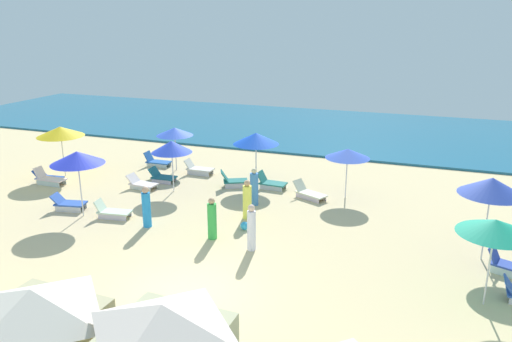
{
  "coord_description": "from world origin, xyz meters",
  "views": [
    {
      "loc": [
        6.15,
        -11.01,
        7.52
      ],
      "look_at": [
        -0.9,
        8.44,
        1.12
      ],
      "focal_mm": 34.82,
      "sensor_mm": 36.0,
      "label": 1
    }
  ],
  "objects_px": {
    "lounge_chair_2_0": "(112,211)",
    "beachgoer_1": "(212,220)",
    "lounge_chair_4_0": "(162,177)",
    "beach_ball_0": "(244,226)",
    "lounge_chair_4_1": "(142,183)",
    "lounge_chair_3_0": "(233,181)",
    "lounge_chair_7_0": "(309,193)",
    "lounge_chair_1_0": "(49,179)",
    "umbrella_3": "(256,138)",
    "umbrella_6": "(175,132)",
    "lounge_chair_0_0": "(508,265)",
    "beachgoer_2": "(146,208)",
    "umbrella_4": "(172,147)",
    "umbrella_1": "(60,131)",
    "lounge_chair_3_1": "(271,183)",
    "lounge_chair_2_1": "(68,203)",
    "umbrella_0": "(492,186)",
    "beachgoer_0": "(254,188)",
    "lounge_chair_6_1": "(198,169)",
    "beachgoer_4": "(251,228)",
    "lounge_chair_1_1": "(48,178)",
    "umbrella_5": "(495,227)",
    "lounge_chair_6_0": "(157,161)",
    "umbrella_7": "(348,153)",
    "umbrella_2": "(77,158)",
    "beachgoer_5": "(247,201)"
  },
  "relations": [
    {
      "from": "umbrella_5",
      "to": "lounge_chair_7_0",
      "type": "xyz_separation_m",
      "value": [
        -6.57,
        6.56,
        -2.06
      ]
    },
    {
      "from": "lounge_chair_4_1",
      "to": "beachgoer_1",
      "type": "relative_size",
      "value": 0.94
    },
    {
      "from": "lounge_chair_4_1",
      "to": "beachgoer_2",
      "type": "xyz_separation_m",
      "value": [
        2.61,
        -3.72,
        0.52
      ]
    },
    {
      "from": "lounge_chair_4_0",
      "to": "umbrella_7",
      "type": "distance_m",
      "value": 8.87
    },
    {
      "from": "lounge_chair_7_0",
      "to": "umbrella_4",
      "type": "bearing_deg",
      "value": 126.34
    },
    {
      "from": "lounge_chair_3_1",
      "to": "beach_ball_0",
      "type": "bearing_deg",
      "value": -170.45
    },
    {
      "from": "umbrella_5",
      "to": "umbrella_0",
      "type": "bearing_deg",
      "value": 87.57
    },
    {
      "from": "beachgoer_1",
      "to": "lounge_chair_6_1",
      "type": "bearing_deg",
      "value": -57.86
    },
    {
      "from": "beach_ball_0",
      "to": "lounge_chair_6_0",
      "type": "bearing_deg",
      "value": 140.13
    },
    {
      "from": "umbrella_2",
      "to": "lounge_chair_2_1",
      "type": "relative_size",
      "value": 1.84
    },
    {
      "from": "beachgoer_2",
      "to": "beachgoer_4",
      "type": "bearing_deg",
      "value": 138.32
    },
    {
      "from": "umbrella_6",
      "to": "beachgoer_5",
      "type": "distance_m",
      "value": 7.58
    },
    {
      "from": "lounge_chair_1_0",
      "to": "beach_ball_0",
      "type": "bearing_deg",
      "value": -99.88
    },
    {
      "from": "umbrella_3",
      "to": "umbrella_6",
      "type": "bearing_deg",
      "value": 170.68
    },
    {
      "from": "umbrella_5",
      "to": "lounge_chair_6_0",
      "type": "xyz_separation_m",
      "value": [
        -15.34,
        8.59,
        -2.05
      ]
    },
    {
      "from": "beachgoer_1",
      "to": "beachgoer_5",
      "type": "bearing_deg",
      "value": -100.73
    },
    {
      "from": "umbrella_4",
      "to": "umbrella_6",
      "type": "distance_m",
      "value": 3.3
    },
    {
      "from": "beachgoer_2",
      "to": "beachgoer_1",
      "type": "bearing_deg",
      "value": 142.22
    },
    {
      "from": "umbrella_2",
      "to": "umbrella_7",
      "type": "relative_size",
      "value": 1.2
    },
    {
      "from": "umbrella_1",
      "to": "lounge_chair_3_1",
      "type": "bearing_deg",
      "value": 9.25
    },
    {
      "from": "lounge_chair_6_1",
      "to": "lounge_chair_1_0",
      "type": "bearing_deg",
      "value": 123.18
    },
    {
      "from": "umbrella_4",
      "to": "lounge_chair_0_0",
      "type": "bearing_deg",
      "value": -13.68
    },
    {
      "from": "lounge_chair_4_0",
      "to": "beachgoer_5",
      "type": "xyz_separation_m",
      "value": [
        5.45,
        -2.84,
        0.48
      ]
    },
    {
      "from": "lounge_chair_1_1",
      "to": "lounge_chair_3_1",
      "type": "xyz_separation_m",
      "value": [
        10.26,
        2.82,
        0.03
      ]
    },
    {
      "from": "lounge_chair_1_0",
      "to": "umbrella_5",
      "type": "distance_m",
      "value": 19.09
    },
    {
      "from": "lounge_chair_4_1",
      "to": "umbrella_6",
      "type": "bearing_deg",
      "value": 2.48
    },
    {
      "from": "lounge_chair_1_1",
      "to": "umbrella_7",
      "type": "distance_m",
      "value": 14.1
    },
    {
      "from": "umbrella_6",
      "to": "beach_ball_0",
      "type": "height_order",
      "value": "umbrella_6"
    },
    {
      "from": "umbrella_0",
      "to": "umbrella_3",
      "type": "height_order",
      "value": "umbrella_0"
    },
    {
      "from": "lounge_chair_0_0",
      "to": "beachgoer_2",
      "type": "relative_size",
      "value": 0.88
    },
    {
      "from": "umbrella_3",
      "to": "lounge_chair_4_1",
      "type": "height_order",
      "value": "umbrella_3"
    },
    {
      "from": "lounge_chair_6_1",
      "to": "umbrella_0",
      "type": "bearing_deg",
      "value": -112.19
    },
    {
      "from": "umbrella_1",
      "to": "lounge_chair_7_0",
      "type": "height_order",
      "value": "umbrella_1"
    },
    {
      "from": "lounge_chair_4_0",
      "to": "beach_ball_0",
      "type": "distance_m",
      "value": 6.96
    },
    {
      "from": "lounge_chair_2_0",
      "to": "beachgoer_1",
      "type": "bearing_deg",
      "value": -104.06
    },
    {
      "from": "lounge_chair_1_0",
      "to": "lounge_chair_2_1",
      "type": "bearing_deg",
      "value": -127.95
    },
    {
      "from": "lounge_chair_2_1",
      "to": "lounge_chair_3_1",
      "type": "relative_size",
      "value": 1.08
    },
    {
      "from": "lounge_chair_6_1",
      "to": "beachgoer_4",
      "type": "xyz_separation_m",
      "value": [
        5.48,
        -7.09,
        0.51
      ]
    },
    {
      "from": "lounge_chair_1_0",
      "to": "umbrella_4",
      "type": "relative_size",
      "value": 0.63
    },
    {
      "from": "umbrella_3",
      "to": "lounge_chair_0_0",
      "type": "bearing_deg",
      "value": -28.12
    },
    {
      "from": "lounge_chair_2_1",
      "to": "beachgoer_2",
      "type": "bearing_deg",
      "value": -107.59
    },
    {
      "from": "lounge_chair_7_0",
      "to": "lounge_chair_2_0",
      "type": "bearing_deg",
      "value": 150.33
    },
    {
      "from": "umbrella_0",
      "to": "lounge_chair_4_0",
      "type": "xyz_separation_m",
      "value": [
        -13.85,
        3.47,
        -2.26
      ]
    },
    {
      "from": "umbrella_3",
      "to": "lounge_chair_2_1",
      "type": "bearing_deg",
      "value": -137.06
    },
    {
      "from": "beachgoer_0",
      "to": "beachgoer_1",
      "type": "relative_size",
      "value": 1.04
    },
    {
      "from": "lounge_chair_1_0",
      "to": "lounge_chair_2_0",
      "type": "relative_size",
      "value": 1.02
    },
    {
      "from": "lounge_chair_4_0",
      "to": "umbrella_6",
      "type": "height_order",
      "value": "umbrella_6"
    },
    {
      "from": "lounge_chair_3_0",
      "to": "lounge_chair_7_0",
      "type": "distance_m",
      "value": 3.69
    },
    {
      "from": "umbrella_3",
      "to": "lounge_chair_7_0",
      "type": "distance_m",
      "value": 3.57
    },
    {
      "from": "umbrella_0",
      "to": "beachgoer_0",
      "type": "xyz_separation_m",
      "value": [
        -8.65,
        2.09,
        -1.77
      ]
    }
  ]
}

